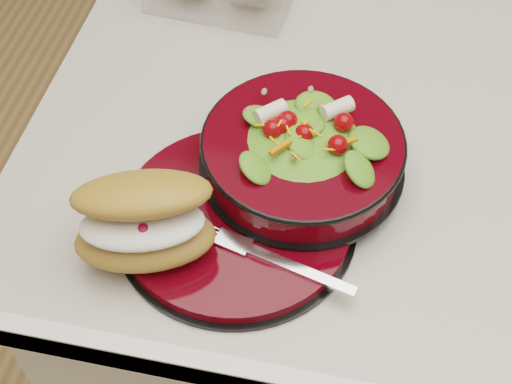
% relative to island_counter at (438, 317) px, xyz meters
% --- Properties ---
extents(island_counter, '(1.24, 0.74, 0.90)m').
position_rel_island_counter_xyz_m(island_counter, '(0.00, 0.00, 0.00)').
color(island_counter, white).
rests_on(island_counter, ground).
extents(dinner_plate, '(0.29, 0.29, 0.02)m').
position_rel_island_counter_xyz_m(dinner_plate, '(-0.31, -0.18, 0.46)').
color(dinner_plate, black).
rests_on(dinner_plate, island_counter).
extents(salad_bowl, '(0.25, 0.25, 0.10)m').
position_rel_island_counter_xyz_m(salad_bowl, '(-0.25, -0.10, 0.50)').
color(salad_bowl, black).
rests_on(salad_bowl, dinner_plate).
extents(croissant, '(0.17, 0.14, 0.10)m').
position_rel_island_counter_xyz_m(croissant, '(-0.40, -0.25, 0.51)').
color(croissant, '#A17231').
rests_on(croissant, dinner_plate).
extents(fork, '(0.17, 0.06, 0.00)m').
position_rel_island_counter_xyz_m(fork, '(-0.25, -0.24, 0.47)').
color(fork, silver).
rests_on(fork, dinner_plate).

